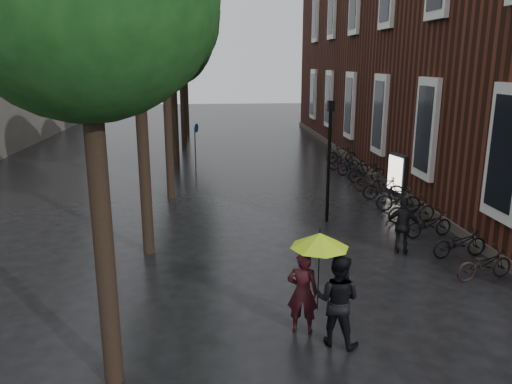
{
  "coord_description": "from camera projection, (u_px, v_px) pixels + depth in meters",
  "views": [
    {
      "loc": [
        -2.25,
        -6.67,
        5.31
      ],
      "look_at": [
        -0.99,
        7.16,
        1.68
      ],
      "focal_mm": 35.0,
      "sensor_mm": 36.0,
      "label": 1
    }
  ],
  "objects": [
    {
      "name": "brick_building",
      "position": [
        452.0,
        49.0,
        26.13
      ],
      "size": [
        10.2,
        33.2,
        12.0
      ],
      "color": "#38160F",
      "rests_on": "ground"
    },
    {
      "name": "cycle_sign",
      "position": [
        196.0,
        140.0,
        24.44
      ],
      "size": [
        0.13,
        0.44,
        2.41
      ],
      "rotation": [
        0.0,
        0.0,
        -0.38
      ],
      "color": "#262628",
      "rests_on": "ground"
    },
    {
      "name": "parked_bicycles",
      "position": [
        386.0,
        190.0,
        19.59
      ],
      "size": [
        1.99,
        15.54,
        1.04
      ],
      "color": "black",
      "rests_on": "ground"
    },
    {
      "name": "lime_umbrella",
      "position": [
        320.0,
        240.0,
        9.48
      ],
      "size": [
        1.14,
        1.14,
        1.68
      ],
      "rotation": [
        0.0,
        0.0,
        0.23
      ],
      "color": "black",
      "rests_on": "ground"
    },
    {
      "name": "person_black",
      "position": [
        338.0,
        300.0,
        9.5
      ],
      "size": [
        1.11,
        1.04,
        1.83
      ],
      "primitive_type": "imported",
      "rotation": [
        0.0,
        0.0,
        2.63
      ],
      "color": "black",
      "rests_on": "ground"
    },
    {
      "name": "street_trees",
      "position": [
        168.0,
        37.0,
        21.35
      ],
      "size": [
        4.33,
        34.03,
        8.91
      ],
      "color": "black",
      "rests_on": "ground"
    },
    {
      "name": "person_burgundy",
      "position": [
        303.0,
        292.0,
        9.94
      ],
      "size": [
        0.71,
        0.56,
        1.72
      ],
      "primitive_type": "imported",
      "rotation": [
        0.0,
        0.0,
        2.88
      ],
      "color": "black",
      "rests_on": "ground"
    },
    {
      "name": "pedestrian_walking",
      "position": [
        403.0,
        226.0,
        14.08
      ],
      "size": [
        1.04,
        0.81,
        1.64
      ],
      "primitive_type": "imported",
      "rotation": [
        0.0,
        0.0,
        2.64
      ],
      "color": "black",
      "rests_on": "ground"
    },
    {
      "name": "ad_lightbox",
      "position": [
        398.0,
        175.0,
        20.34
      ],
      "size": [
        0.26,
        1.13,
        1.71
      ],
      "rotation": [
        0.0,
        0.0,
        0.22
      ],
      "color": "black",
      "rests_on": "ground"
    },
    {
      "name": "lamp_post",
      "position": [
        329.0,
        150.0,
        16.54
      ],
      "size": [
        0.21,
        0.21,
        4.1
      ],
      "rotation": [
        0.0,
        0.0,
        -0.14
      ],
      "color": "black",
      "rests_on": "ground"
    }
  ]
}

